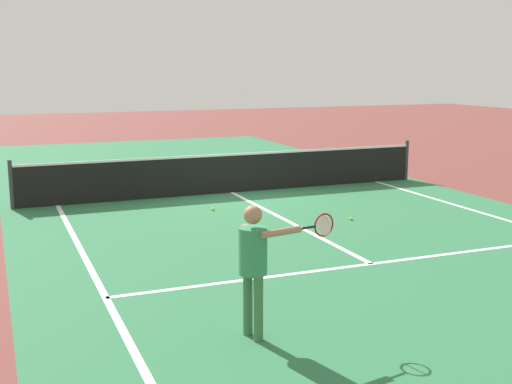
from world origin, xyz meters
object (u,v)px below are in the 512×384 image
tennis_ball_near_net (213,209)px  tennis_ball_mid_court (351,219)px  net (232,173)px  player_near (255,257)px

tennis_ball_near_net → tennis_ball_mid_court: bearing=-39.3°
tennis_ball_mid_court → tennis_ball_near_net: size_ratio=1.00×
net → player_near: bearing=-108.2°
net → player_near: (-2.74, -8.34, 0.46)m
player_near → tennis_ball_mid_court: bearing=49.7°
player_near → tennis_ball_mid_court: player_near is taller
tennis_ball_near_net → net: bearing=58.9°
player_near → tennis_ball_mid_court: size_ratio=23.32×
tennis_ball_mid_court → tennis_ball_near_net: (-2.30, 1.88, 0.00)m
player_near → tennis_ball_near_net: 6.82m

